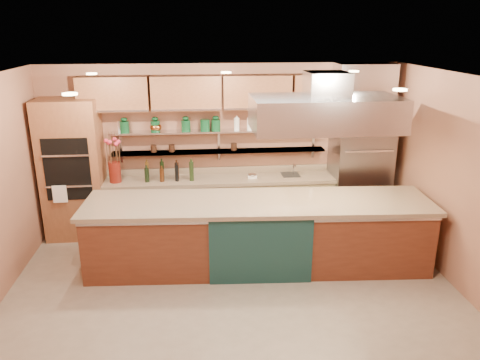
{
  "coord_description": "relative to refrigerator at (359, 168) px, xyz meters",
  "views": [
    {
      "loc": [
        -0.44,
        -5.33,
        3.37
      ],
      "look_at": [
        0.17,
        1.0,
        1.28
      ],
      "focal_mm": 35.0,
      "sensor_mm": 36.0,
      "label": 1
    }
  ],
  "objects": [
    {
      "name": "floor",
      "position": [
        -2.35,
        -2.14,
        -1.06
      ],
      "size": [
        6.0,
        5.0,
        0.02
      ],
      "primitive_type": "cube",
      "color": "gray",
      "rests_on": "ground"
    },
    {
      "name": "ceiling",
      "position": [
        -2.35,
        -2.14,
        1.75
      ],
      "size": [
        6.0,
        5.0,
        0.02
      ],
      "primitive_type": "cube",
      "color": "black",
      "rests_on": "wall_back"
    },
    {
      "name": "wall_back",
      "position": [
        -2.35,
        0.36,
        0.35
      ],
      "size": [
        6.0,
        0.04,
        2.8
      ],
      "primitive_type": "cube",
      "color": "#A66B4E",
      "rests_on": "floor"
    },
    {
      "name": "wall_front",
      "position": [
        -2.35,
        -4.64,
        0.35
      ],
      "size": [
        6.0,
        0.04,
        2.8
      ],
      "primitive_type": "cube",
      "color": "#A66B4E",
      "rests_on": "floor"
    },
    {
      "name": "wall_right",
      "position": [
        0.65,
        -2.14,
        0.35
      ],
      "size": [
        0.04,
        5.0,
        2.8
      ],
      "primitive_type": "cube",
      "color": "#A66B4E",
      "rests_on": "floor"
    },
    {
      "name": "oven_stack",
      "position": [
        -4.8,
        0.04,
        0.1
      ],
      "size": [
        0.95,
        0.64,
        2.3
      ],
      "primitive_type": "cube",
      "color": "#995A37",
      "rests_on": "floor"
    },
    {
      "name": "refrigerator",
      "position": [
        0.0,
        0.0,
        0.0
      ],
      "size": [
        0.95,
        0.72,
        2.1
      ],
      "primitive_type": "cube",
      "color": "gray",
      "rests_on": "floor"
    },
    {
      "name": "back_counter",
      "position": [
        -2.4,
        0.06,
        -0.58
      ],
      "size": [
        3.84,
        0.64,
        0.93
      ],
      "primitive_type": "cube",
      "color": "tan",
      "rests_on": "floor"
    },
    {
      "name": "wall_shelf_lower",
      "position": [
        -2.4,
        0.23,
        0.3
      ],
      "size": [
        3.6,
        0.26,
        0.03
      ],
      "primitive_type": "cube",
      "color": "silver",
      "rests_on": "wall_back"
    },
    {
      "name": "wall_shelf_upper",
      "position": [
        -2.4,
        0.23,
        0.65
      ],
      "size": [
        3.6,
        0.26,
        0.03
      ],
      "primitive_type": "cube",
      "color": "silver",
      "rests_on": "wall_back"
    },
    {
      "name": "upper_cabinets",
      "position": [
        -2.35,
        0.18,
        1.3
      ],
      "size": [
        4.6,
        0.36,
        0.55
      ],
      "primitive_type": "cube",
      "color": "#995A37",
      "rests_on": "wall_back"
    },
    {
      "name": "range_hood",
      "position": [
        -1.03,
        -1.31,
        1.2
      ],
      "size": [
        2.0,
        1.0,
        0.45
      ],
      "primitive_type": "cube",
      "color": "silver",
      "rests_on": "ceiling"
    },
    {
      "name": "ceiling_downlights",
      "position": [
        -2.35,
        -1.94,
        1.72
      ],
      "size": [
        4.0,
        2.8,
        0.02
      ],
      "primitive_type": "cube",
      "color": "#FFE5A5",
      "rests_on": "ceiling"
    },
    {
      "name": "island",
      "position": [
        -1.93,
        -1.31,
        -0.54
      ],
      "size": [
        4.89,
        1.32,
        1.01
      ],
      "primitive_type": "cube",
      "rotation": [
        0.0,
        0.0,
        -0.06
      ],
      "color": "brown",
      "rests_on": "floor"
    },
    {
      "name": "flower_vase",
      "position": [
        -4.13,
        0.01,
        0.05
      ],
      "size": [
        0.25,
        0.25,
        0.34
      ],
      "primitive_type": "cylinder",
      "rotation": [
        0.0,
        0.0,
        -0.34
      ],
      "color": "maroon",
      "rests_on": "back_counter"
    },
    {
      "name": "oil_bottle_cluster",
      "position": [
        -3.24,
        0.01,
        0.02
      ],
      "size": [
        0.88,
        0.37,
        0.27
      ],
      "primitive_type": "cube",
      "rotation": [
        0.0,
        0.0,
        0.16
      ],
      "color": "black",
      "rests_on": "back_counter"
    },
    {
      "name": "kitchen_scale",
      "position": [
        -1.86,
        0.01,
        -0.08
      ],
      "size": [
        0.17,
        0.14,
        0.08
      ],
      "primitive_type": "cube",
      "rotation": [
        0.0,
        0.0,
        -0.23
      ],
      "color": "white",
      "rests_on": "back_counter"
    },
    {
      "name": "bar_faucet",
      "position": [
        -1.13,
        0.11,
        -0.02
      ],
      "size": [
        0.04,
        0.04,
        0.2
      ],
      "primitive_type": "cylinder",
      "rotation": [
        0.0,
        0.0,
        -0.43
      ],
      "color": "silver",
      "rests_on": "back_counter"
    },
    {
      "name": "copper_kettle",
      "position": [
        -3.44,
        0.23,
        0.74
      ],
      "size": [
        0.22,
        0.22,
        0.14
      ],
      "primitive_type": "ellipsoid",
      "rotation": [
        0.0,
        0.0,
        -0.28
      ],
      "color": "#B65C2A",
      "rests_on": "wall_shelf_upper"
    },
    {
      "name": "green_canister",
      "position": [
        -2.63,
        0.23,
        0.76
      ],
      "size": [
        0.18,
        0.18,
        0.19
      ],
      "primitive_type": "cylinder",
      "rotation": [
        0.0,
        0.0,
        -0.15
      ],
      "color": "#0E4220",
      "rests_on": "wall_shelf_upper"
    }
  ]
}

